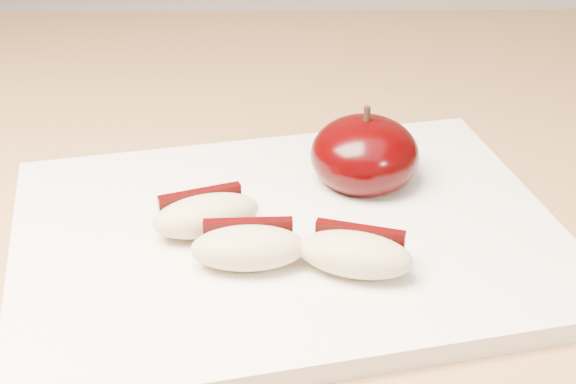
{
  "coord_description": "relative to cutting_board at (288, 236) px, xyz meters",
  "views": [
    {
      "loc": [
        -0.07,
        -0.04,
        1.18
      ],
      "look_at": [
        -0.06,
        0.37,
        0.94
      ],
      "focal_mm": 50.0,
      "sensor_mm": 36.0,
      "label": 1
    }
  ],
  "objects": [
    {
      "name": "apple_half",
      "position": [
        0.05,
        0.06,
        0.02
      ],
      "size": [
        0.1,
        0.1,
        0.06
      ],
      "rotation": [
        0.0,
        0.0,
        -0.43
      ],
      "color": "black",
      "rests_on": "cutting_board"
    },
    {
      "name": "apple_wedge_b",
      "position": [
        -0.02,
        -0.04,
        0.02
      ],
      "size": [
        0.07,
        0.03,
        0.02
      ],
      "rotation": [
        0.0,
        0.0,
        0.03
      ],
      "color": "tan",
      "rests_on": "cutting_board"
    },
    {
      "name": "apple_wedge_c",
      "position": [
        0.04,
        -0.04,
        0.02
      ],
      "size": [
        0.07,
        0.05,
        0.02
      ],
      "rotation": [
        0.0,
        0.0,
        -0.29
      ],
      "color": "tan",
      "rests_on": "cutting_board"
    },
    {
      "name": "apple_wedge_a",
      "position": [
        -0.05,
        -0.0,
        0.02
      ],
      "size": [
        0.07,
        0.05,
        0.02
      ],
      "rotation": [
        0.0,
        0.0,
        0.34
      ],
      "color": "tan",
      "rests_on": "cutting_board"
    },
    {
      "name": "back_cabinet",
      "position": [
        0.06,
        0.83,
        -0.44
      ],
      "size": [
        2.4,
        0.62,
        0.94
      ],
      "color": "silver",
      "rests_on": "ground"
    },
    {
      "name": "cutting_board",
      "position": [
        0.0,
        0.0,
        0.0
      ],
      "size": [
        0.37,
        0.3,
        0.01
      ],
      "primitive_type": "cube",
      "rotation": [
        0.0,
        0.0,
        0.2
      ],
      "color": "silver",
      "rests_on": "island_counter"
    }
  ]
}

